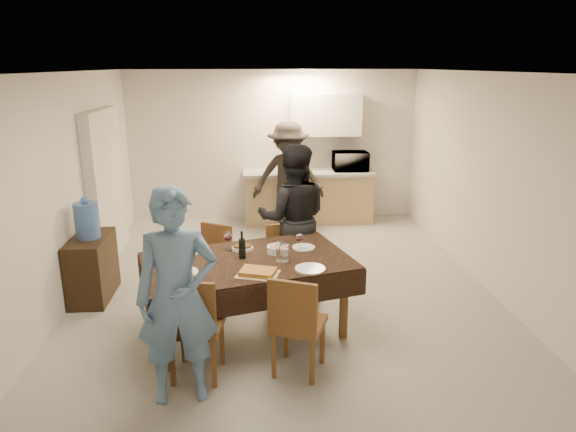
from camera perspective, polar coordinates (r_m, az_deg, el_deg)
name	(u,v)px	position (r m, az deg, el deg)	size (l,w,h in m)	color
floor	(284,285)	(6.55, -0.44, -7.63)	(5.00, 6.00, 0.02)	#9F9F9B
ceiling	(284,72)	(5.98, -0.50, 15.74)	(5.00, 6.00, 0.02)	white
wall_back	(273,146)	(9.08, -1.72, 7.76)	(5.00, 0.02, 2.60)	silver
wall_front	(315,291)	(3.30, 2.99, -8.28)	(5.00, 0.02, 2.60)	silver
wall_left	(69,188)	(6.48, -23.14, 2.86)	(0.02, 6.00, 2.60)	silver
wall_right	(486,181)	(6.77, 21.19, 3.62)	(0.02, 6.00, 2.60)	silver
stub_partition	(106,186)	(7.63, -19.58, 3.20)	(0.15, 1.40, 2.10)	beige
kitchen_base_cabinet	(308,198)	(8.99, 2.24, 2.01)	(2.20, 0.60, 0.86)	tan
kitchen_worktop	(308,173)	(8.89, 2.28, 4.85)	(2.24, 0.64, 0.05)	#A6A7A2
upper_cabinet	(326,115)	(8.92, 4.20, 11.13)	(1.20, 0.34, 0.70)	white
dining_table	(247,263)	(5.20, -4.53, -5.25)	(2.28, 1.69, 0.80)	black
chair_near_left	(195,319)	(4.52, -10.33, -11.15)	(0.51, 0.51, 0.53)	brown
chair_near_right	(300,317)	(4.52, 1.31, -11.12)	(0.57, 0.58, 0.52)	brown
chair_far_left	(208,260)	(5.91, -8.85, -4.84)	(0.55, 0.57, 0.48)	brown
chair_far_right	(287,259)	(5.91, -0.09, -4.76)	(0.48, 0.48, 0.47)	brown
console	(92,268)	(6.50, -20.90, -5.38)	(0.41, 0.81, 0.75)	black
water_jug	(87,220)	(6.32, -21.44, -0.47)	(0.28, 0.28, 0.41)	#4F7CCF
wine_bottle	(242,245)	(5.18, -5.13, -3.21)	(0.07, 0.07, 0.29)	black
water_pitcher	(282,252)	(5.11, -0.63, -3.99)	(0.12, 0.12, 0.19)	white
savoury_tart	(258,272)	(4.82, -3.36, -6.23)	(0.37, 0.28, 0.05)	gold
salad_bowl	(276,249)	(5.34, -1.32, -3.73)	(0.19, 0.19, 0.07)	white
mushroom_dish	(243,249)	(5.44, -5.06, -3.63)	(0.21, 0.21, 0.04)	white
wine_glass_a	(189,262)	(4.95, -10.97, -5.05)	(0.08, 0.08, 0.18)	white
wine_glass_b	(300,242)	(5.41, 1.29, -2.87)	(0.08, 0.08, 0.18)	white
wine_glass_c	(228,241)	(5.43, -6.67, -2.75)	(0.09, 0.09, 0.21)	white
plate_near_left	(183,272)	(4.94, -11.56, -6.16)	(0.28, 0.28, 0.02)	white
plate_near_right	(310,269)	(4.93, 2.47, -5.88)	(0.29, 0.29, 0.02)	white
plate_far_left	(190,250)	(5.50, -10.81, -3.75)	(0.28, 0.28, 0.02)	white
plate_far_right	(304,247)	(5.49, 1.75, -3.51)	(0.24, 0.24, 0.01)	white
microwave	(350,161)	(8.96, 6.95, 6.07)	(0.59, 0.40, 0.33)	white
person_near	(177,297)	(4.22, -12.19, -8.83)	(0.66, 0.43, 1.80)	#577DAB
person_far	(293,219)	(6.16, 0.58, -0.29)	(0.88, 0.68, 1.80)	black
person_kitchen	(288,177)	(8.41, 0.03, 4.32)	(1.17, 0.67, 1.81)	black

